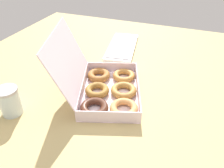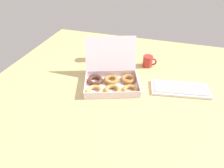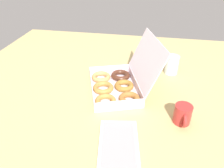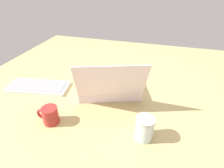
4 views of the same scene
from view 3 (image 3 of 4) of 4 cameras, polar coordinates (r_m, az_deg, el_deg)
The scene contains 5 objects.
ground_plane at distance 118.22cm, azimuth -1.20°, elevation -2.59°, with size 180.00×180.00×2.00cm, color tan.
donut_box at distance 118.31cm, azimuth 1.46°, elevation 0.06°, with size 44.97×43.60×28.00cm.
keyboard at distance 84.73cm, azimuth 1.76°, elevation -18.55°, with size 39.68×21.16×2.20cm.
coffee_mug at distance 101.07cm, azimuth 18.00°, elevation -7.56°, with size 11.13×7.66×8.84cm.
glass_jar at distance 138.02cm, azimuth 15.35°, elevation 4.93°, with size 8.36×8.36×11.31cm.
Camera 3 is at (94.73, 19.71, 66.92)cm, focal length 35.00 mm.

